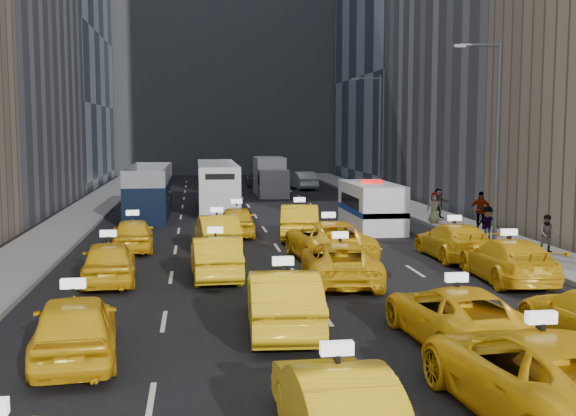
% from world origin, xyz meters
% --- Properties ---
extents(ground, '(160.00, 160.00, 0.00)m').
position_xyz_m(ground, '(0.00, 0.00, 0.00)').
color(ground, black).
rests_on(ground, ground).
extents(sidewalk_west, '(3.00, 90.00, 0.15)m').
position_xyz_m(sidewalk_west, '(-10.50, 25.00, 0.07)').
color(sidewalk_west, gray).
rests_on(sidewalk_west, ground).
extents(sidewalk_east, '(3.00, 90.00, 0.15)m').
position_xyz_m(sidewalk_east, '(10.50, 25.00, 0.07)').
color(sidewalk_east, gray).
rests_on(sidewalk_east, ground).
extents(curb_west, '(0.15, 90.00, 0.18)m').
position_xyz_m(curb_west, '(-9.05, 25.00, 0.09)').
color(curb_west, slate).
rests_on(curb_west, ground).
extents(curb_east, '(0.15, 90.00, 0.18)m').
position_xyz_m(curb_east, '(9.05, 25.00, 0.09)').
color(curb_east, slate).
rests_on(curb_east, ground).
extents(building_backdrop, '(30.00, 12.00, 40.00)m').
position_xyz_m(building_backdrop, '(0.00, 72.00, 20.00)').
color(building_backdrop, slate).
rests_on(building_backdrop, ground).
extents(streetlight_near, '(2.15, 0.22, 9.00)m').
position_xyz_m(streetlight_near, '(9.18, 12.00, 4.92)').
color(streetlight_near, '#595B60').
rests_on(streetlight_near, ground).
extents(streetlight_far, '(2.15, 0.22, 9.00)m').
position_xyz_m(streetlight_far, '(9.18, 32.00, 4.92)').
color(streetlight_far, '#595B60').
rests_on(streetlight_far, ground).
extents(taxi_1, '(1.74, 4.52, 1.47)m').
position_xyz_m(taxi_1, '(-1.32, -6.38, 0.73)').
color(taxi_1, yellow).
rests_on(taxi_1, ground).
extents(taxi_2, '(3.25, 6.16, 1.65)m').
position_xyz_m(taxi_2, '(2.59, -5.61, 0.83)').
color(taxi_2, yellow).
rests_on(taxi_2, ground).
extents(taxi_4, '(2.37, 4.81, 1.58)m').
position_xyz_m(taxi_4, '(-6.35, -1.20, 0.79)').
color(taxi_4, yellow).
rests_on(taxi_4, ground).
extents(taxi_5, '(2.00, 5.12, 1.66)m').
position_xyz_m(taxi_5, '(-1.37, 0.54, 0.83)').
color(taxi_5, yellow).
rests_on(taxi_5, ground).
extents(taxi_6, '(2.75, 5.27, 1.42)m').
position_xyz_m(taxi_6, '(2.76, -0.90, 0.71)').
color(taxi_6, yellow).
rests_on(taxi_6, ground).
extents(taxi_8, '(2.13, 4.56, 1.51)m').
position_xyz_m(taxi_8, '(-6.56, 7.25, 0.76)').
color(taxi_8, yellow).
rests_on(taxi_8, ground).
extents(taxi_9, '(1.81, 4.69, 1.52)m').
position_xyz_m(taxi_9, '(-2.92, 7.57, 0.76)').
color(taxi_9, yellow).
rests_on(taxi_9, ground).
extents(taxi_10, '(2.84, 5.44, 1.46)m').
position_xyz_m(taxi_10, '(1.28, 6.23, 0.73)').
color(taxi_10, yellow).
rests_on(taxi_10, ground).
extents(taxi_11, '(2.32, 5.30, 1.52)m').
position_xyz_m(taxi_11, '(7.13, 5.78, 0.76)').
color(taxi_11, yellow).
rests_on(taxi_11, ground).
extents(taxi_12, '(1.95, 4.37, 1.46)m').
position_xyz_m(taxi_12, '(-6.31, 13.88, 0.73)').
color(taxi_12, yellow).
rests_on(taxi_12, ground).
extents(taxi_13, '(2.02, 4.82, 1.55)m').
position_xyz_m(taxi_13, '(-2.68, 13.80, 0.77)').
color(taxi_13, yellow).
rests_on(taxi_13, ground).
extents(taxi_14, '(3.11, 6.07, 1.64)m').
position_xyz_m(taxi_14, '(1.67, 10.50, 0.82)').
color(taxi_14, yellow).
rests_on(taxi_14, ground).
extents(taxi_15, '(2.12, 5.07, 1.46)m').
position_xyz_m(taxi_15, '(6.84, 10.29, 0.73)').
color(taxi_15, yellow).
rests_on(taxi_15, ground).
extents(taxi_16, '(1.95, 4.51, 1.52)m').
position_xyz_m(taxi_16, '(-1.59, 17.78, 0.76)').
color(taxi_16, yellow).
rests_on(taxi_16, ground).
extents(taxi_17, '(2.43, 5.23, 1.66)m').
position_xyz_m(taxi_17, '(1.40, 16.71, 0.83)').
color(taxi_17, yellow).
rests_on(taxi_17, ground).
extents(nypd_van, '(2.77, 6.27, 2.63)m').
position_xyz_m(nypd_van, '(5.61, 19.30, 1.19)').
color(nypd_van, white).
rests_on(nypd_van, ground).
extents(double_decker, '(3.05, 10.50, 3.02)m').
position_xyz_m(double_decker, '(-6.38, 26.64, 1.49)').
color(double_decker, black).
rests_on(double_decker, ground).
extents(city_bus, '(2.83, 11.91, 3.06)m').
position_xyz_m(city_bus, '(-2.16, 30.46, 1.51)').
color(city_bus, silver).
rests_on(city_bus, ground).
extents(box_truck, '(3.04, 6.86, 3.03)m').
position_xyz_m(box_truck, '(2.36, 39.73, 1.49)').
color(box_truck, silver).
rests_on(box_truck, ground).
extents(misc_car_0, '(1.92, 4.20, 1.33)m').
position_xyz_m(misc_car_0, '(6.97, 27.11, 0.67)').
color(misc_car_0, '#A9AAB0').
rests_on(misc_car_0, ground).
extents(misc_car_1, '(2.46, 5.09, 1.40)m').
position_xyz_m(misc_car_1, '(-7.06, 38.84, 0.70)').
color(misc_car_1, black).
rests_on(misc_car_1, ground).
extents(misc_car_2, '(2.83, 5.94, 1.67)m').
position_xyz_m(misc_car_2, '(2.38, 47.11, 0.84)').
color(misc_car_2, slate).
rests_on(misc_car_2, ground).
extents(misc_car_3, '(1.96, 4.03, 1.33)m').
position_xyz_m(misc_car_3, '(-1.58, 43.19, 0.66)').
color(misc_car_3, black).
rests_on(misc_car_3, ground).
extents(misc_car_4, '(2.32, 4.99, 1.58)m').
position_xyz_m(misc_car_4, '(5.76, 45.31, 0.79)').
color(misc_car_4, '#AEB1B6').
rests_on(misc_car_4, ground).
extents(pedestrian_1, '(0.87, 0.70, 1.58)m').
position_xyz_m(pedestrian_1, '(10.96, 10.46, 0.94)').
color(pedestrian_1, gray).
rests_on(pedestrian_1, sidewalk_east).
extents(pedestrian_2, '(1.10, 0.78, 1.57)m').
position_xyz_m(pedestrian_2, '(9.81, 13.98, 0.94)').
color(pedestrian_2, gray).
rests_on(pedestrian_2, sidewalk_east).
extents(pedestrian_3, '(1.24, 0.87, 1.93)m').
position_xyz_m(pedestrian_3, '(10.99, 17.75, 1.11)').
color(pedestrian_3, gray).
rests_on(pedestrian_3, sidewalk_east).
extents(pedestrian_4, '(0.94, 0.73, 1.69)m').
position_xyz_m(pedestrian_4, '(9.39, 20.29, 1.00)').
color(pedestrian_4, gray).
rests_on(pedestrian_4, sidewalk_east).
extents(pedestrian_5, '(1.66, 1.00, 1.73)m').
position_xyz_m(pedestrian_5, '(10.36, 22.43, 1.01)').
color(pedestrian_5, gray).
rests_on(pedestrian_5, sidewalk_east).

